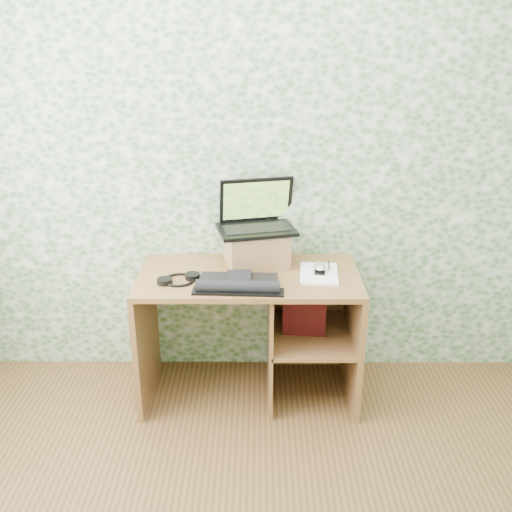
{
  "coord_description": "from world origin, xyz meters",
  "views": [
    {
      "loc": [
        0.05,
        -1.38,
        1.99
      ],
      "look_at": [
        0.04,
        1.39,
        0.88
      ],
      "focal_mm": 40.0,
      "sensor_mm": 36.0,
      "label": 1
    }
  ],
  "objects_px": {
    "desk": "(263,316)",
    "laptop": "(256,218)",
    "riser": "(256,248)",
    "notepad": "(319,274)",
    "keyboard": "(238,283)"
  },
  "relations": [
    {
      "from": "laptop",
      "to": "keyboard",
      "type": "height_order",
      "value": "laptop"
    },
    {
      "from": "riser",
      "to": "keyboard",
      "type": "height_order",
      "value": "riser"
    },
    {
      "from": "riser",
      "to": "notepad",
      "type": "xyz_separation_m",
      "value": [
        0.34,
        -0.15,
        -0.09
      ]
    },
    {
      "from": "keyboard",
      "to": "desk",
      "type": "bearing_deg",
      "value": 59.28
    },
    {
      "from": "riser",
      "to": "laptop",
      "type": "height_order",
      "value": "laptop"
    },
    {
      "from": "laptop",
      "to": "notepad",
      "type": "height_order",
      "value": "laptop"
    },
    {
      "from": "desk",
      "to": "keyboard",
      "type": "height_order",
      "value": "keyboard"
    },
    {
      "from": "laptop",
      "to": "desk",
      "type": "bearing_deg",
      "value": -89.98
    },
    {
      "from": "keyboard",
      "to": "notepad",
      "type": "relative_size",
      "value": 1.63
    },
    {
      "from": "desk",
      "to": "keyboard",
      "type": "distance_m",
      "value": 0.37
    },
    {
      "from": "desk",
      "to": "riser",
      "type": "relative_size",
      "value": 3.67
    },
    {
      "from": "riser",
      "to": "desk",
      "type": "bearing_deg",
      "value": -71.43
    },
    {
      "from": "desk",
      "to": "laptop",
      "type": "bearing_deg",
      "value": 103.64
    },
    {
      "from": "keyboard",
      "to": "notepad",
      "type": "distance_m",
      "value": 0.46
    },
    {
      "from": "riser",
      "to": "keyboard",
      "type": "relative_size",
      "value": 0.7
    }
  ]
}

